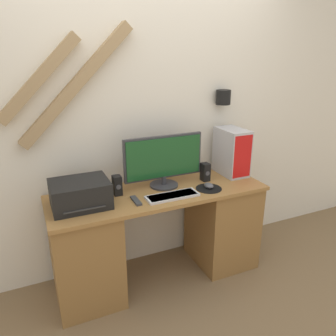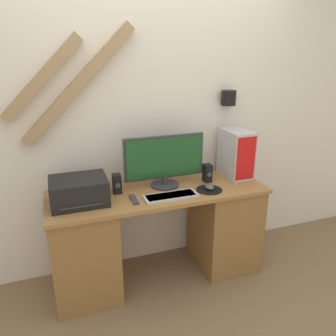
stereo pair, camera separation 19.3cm
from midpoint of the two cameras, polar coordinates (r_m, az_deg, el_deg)
ground_plane at (r=2.77m, az=-1.10°, el=-21.51°), size 12.00×12.00×0.00m
wall_back at (r=2.71m, az=-6.75°, el=9.60°), size 6.40×0.18×2.70m
desk at (r=2.74m, az=-3.57°, el=-11.39°), size 1.70×0.58×0.79m
monitor at (r=2.59m, az=-2.90°, el=1.40°), size 0.65×0.23×0.42m
keyboard at (r=2.46m, az=-1.51°, el=-4.90°), size 0.40×0.14×0.02m
mousepad at (r=2.61m, az=5.01°, el=-3.60°), size 0.21×0.21×0.00m
mouse at (r=2.61m, az=5.01°, el=-3.09°), size 0.07×0.09×0.04m
computer_tower at (r=2.90m, az=9.18°, el=2.79°), size 0.19×0.32×0.40m
printer at (r=2.40m, az=-17.31°, el=-4.35°), size 0.40×0.32×0.19m
speaker_left at (r=2.52m, az=-11.03°, el=-3.01°), size 0.06×0.08×0.15m
speaker_right at (r=2.75m, az=4.51°, el=-0.72°), size 0.06×0.08×0.15m
remote_control at (r=2.41m, az=-7.90°, el=-5.69°), size 0.04×0.16×0.02m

